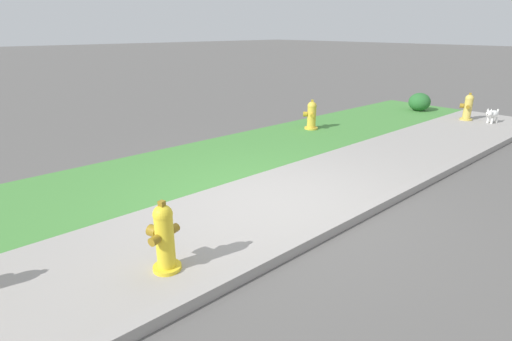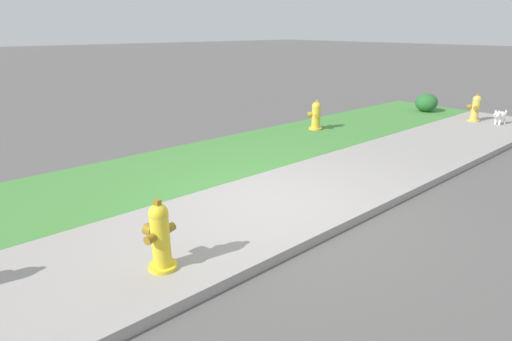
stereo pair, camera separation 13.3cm
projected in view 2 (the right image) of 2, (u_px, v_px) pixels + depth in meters
The scene contains 9 objects.
ground_plane at pixel (271, 203), 5.62m from camera, with size 120.00×120.00×0.00m, color #5B5956.
sidewalk_pavement at pixel (271, 203), 5.62m from camera, with size 18.00×2.03×0.01m, color #9E9993.
grass_verge at pixel (189, 165), 7.20m from camera, with size 18.00×2.39×0.01m, color #47893D.
street_curb at pixel (333, 227), 4.82m from camera, with size 18.00×0.16×0.12m, color #9E9993.
fire_hydrant_far_end at pixel (475, 108), 10.44m from camera, with size 0.39×0.36×0.73m.
fire_hydrant_near_corner at pixel (160, 236), 3.98m from camera, with size 0.38×0.35×0.77m.
fire_hydrant_at_driveway at pixel (316, 116), 9.61m from camera, with size 0.36×0.36×0.72m.
small_white_dog at pixel (500, 116), 10.11m from camera, with size 0.49×0.24×0.41m.
shrub_bush_mid_verge at pixel (426, 103), 11.71m from camera, with size 0.62×0.62×0.53m.
Camera 2 is at (-3.50, -3.76, 2.33)m, focal length 28.00 mm.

